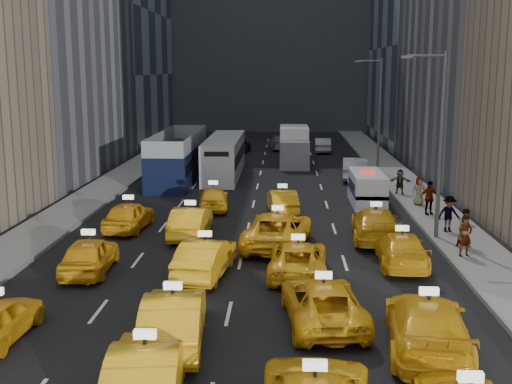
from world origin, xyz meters
The scene contains 36 objects.
ground centered at (0.00, 0.00, 0.00)m, with size 160.00×160.00×0.00m, color black.
sidewalk_west centered at (-10.50, 25.00, 0.07)m, with size 3.00×90.00×0.15m, color gray.
sidewalk_east centered at (10.50, 25.00, 0.07)m, with size 3.00×90.00×0.15m, color gray.
curb_west centered at (-9.05, 25.00, 0.09)m, with size 0.15×90.00×0.18m, color slate.
curb_east centered at (9.05, 25.00, 0.09)m, with size 0.15×90.00×0.18m, color slate.
streetlight_near centered at (9.18, 12.00, 4.92)m, with size 2.15×0.22×9.00m.
streetlight_far centered at (9.18, 32.00, 4.92)m, with size 2.15×0.22×9.00m.
taxi_1 centered at (-1.51, -4.07, 0.82)m, with size 1.73×4.95×1.63m, color gold.
taxi_5 centered at (-1.43, -0.55, 0.82)m, with size 1.74×5.00×1.65m, color gold.
taxi_6 centered at (3.16, 1.29, 0.72)m, with size 2.37×5.15×1.43m, color gold.
taxi_7 centered at (6.09, -0.70, 0.82)m, with size 2.30×5.65×1.64m, color gold.
taxi_8 centered at (-6.05, 6.22, 0.75)m, with size 1.76×4.38×1.49m, color gold.
taxi_9 centered at (-1.28, 6.01, 0.77)m, with size 1.62×4.65×1.53m, color gold.
taxi_10 centered at (2.44, 6.28, 0.68)m, with size 2.27×4.91×1.37m, color gold.
taxi_11 centered at (6.84, 7.75, 0.70)m, with size 1.97×4.85×1.41m, color gold.
taxi_12 centered at (-6.13, 13.31, 0.75)m, with size 1.78×4.42×1.51m, color gold.
taxi_13 centered at (-2.73, 12.01, 0.76)m, with size 1.61×4.63×1.53m, color gold.
taxi_14 centered at (1.59, 10.44, 0.82)m, with size 2.73×5.92×1.65m, color gold.
taxi_15 centered at (6.31, 11.78, 0.79)m, with size 2.21×5.45×1.58m, color gold.
taxi_16 centered at (-2.28, 18.24, 0.71)m, with size 1.68×4.18×1.42m, color gold.
taxi_17 centered at (1.79, 17.46, 0.70)m, with size 1.48×4.25×1.40m, color gold.
nypd_van centered at (6.97, 20.26, 0.96)m, with size 2.42×5.11×2.12m.
double_decker centered at (-6.00, 28.28, 1.76)m, with size 2.94×12.22×3.54m.
city_bus centered at (-2.75, 30.45, 1.49)m, with size 2.92×11.75×3.01m.
box_truck centered at (2.74, 36.53, 1.60)m, with size 3.12×7.32×3.26m.
misc_car_0 centered at (7.18, 29.21, 0.84)m, with size 1.77×5.08×1.67m, color #A1A4A9.
misc_car_1 centered at (-6.72, 40.26, 0.77)m, with size 2.55×5.54×1.54m, color black.
misc_car_2 centered at (1.40, 47.25, 0.73)m, with size 2.05×5.05×1.47m, color gray.
misc_car_3 centered at (-2.45, 44.45, 0.71)m, with size 1.67×4.15×1.41m, color black.
misc_car_4 centered at (5.73, 45.11, 0.72)m, with size 1.53×4.39×1.45m, color #A4A7AB.
pedestrian_0 centered at (9.77, 8.75, 1.06)m, with size 0.66×0.43×1.81m, color gray.
pedestrian_1 centered at (10.22, 10.24, 1.04)m, with size 0.87×0.48×1.79m, color gray.
pedestrian_2 centered at (10.13, 13.02, 1.07)m, with size 1.19×0.49×1.84m, color gray.
pedestrian_3 centered at (9.99, 16.88, 1.10)m, with size 1.12×0.51×1.90m, color gray.
pedestrian_4 centered at (9.97, 19.50, 1.01)m, with size 0.84×0.46×1.71m, color gray.
pedestrian_5 centered at (9.47, 23.04, 0.95)m, with size 1.48×0.43×1.60m, color gray.
Camera 1 is at (1.83, -18.63, 8.22)m, focal length 45.00 mm.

